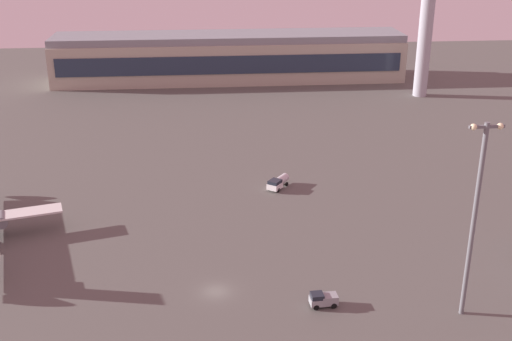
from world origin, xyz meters
The scene contains 6 objects.
ground_plane centered at (0.00, 0.00, 0.00)m, with size 416.00×416.00×0.00m, color #56544F.
terminal_building centered at (9.21, 140.05, 8.09)m, with size 122.18×22.40×16.40m.
control_tower centered at (69.98, 112.43, 26.27)m, with size 8.00×8.00×45.94m.
cargo_loader centered at (15.81, -5.45, 1.18)m, with size 4.26×2.25×2.25m.
fuel_truck centered at (14.55, 39.80, 1.37)m, with size 5.41×6.33×2.35m.
apron_light_central centered at (35.79, -9.06, 16.56)m, with size 4.80×0.90×29.35m.
Camera 1 is at (-1.37, -85.97, 54.15)m, focal length 44.95 mm.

